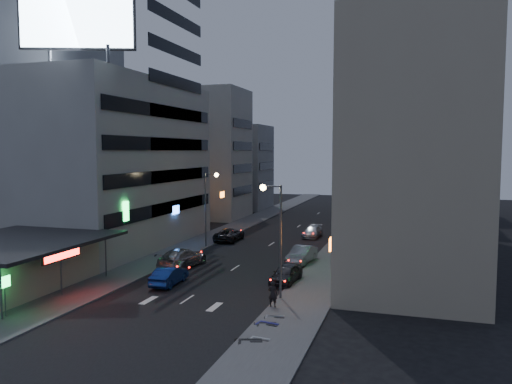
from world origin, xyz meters
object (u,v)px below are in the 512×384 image
at_px(parked_car_right_near, 286,274).
at_px(parked_car_right_mid, 301,255).
at_px(scooter_black_a, 262,329).
at_px(scooter_blue, 280,315).
at_px(parked_car_left, 229,234).
at_px(scooter_silver_a, 271,330).
at_px(scooter_silver_b, 285,308).
at_px(road_car_blue, 169,276).
at_px(parked_car_right_far, 312,232).
at_px(scooter_black_b, 277,314).
at_px(person, 273,294).
at_px(road_car_silver, 182,258).

xyz_separation_m(parked_car_right_near, parked_car_right_mid, (-0.32, 7.12, 0.05)).
relative_size(scooter_black_a, scooter_blue, 0.98).
xyz_separation_m(parked_car_left, scooter_blue, (12.91, -25.78, -0.03)).
bearing_deg(scooter_blue, parked_car_right_near, 23.41).
height_order(parked_car_right_near, scooter_black_a, parked_car_right_near).
relative_size(parked_car_left, scooter_silver_a, 3.20).
bearing_deg(scooter_silver_b, road_car_blue, 59.17).
height_order(parked_car_right_far, scooter_black_b, parked_car_right_far).
bearing_deg(parked_car_right_far, road_car_blue, -102.88).
relative_size(parked_car_right_near, scooter_silver_a, 2.61).
height_order(parked_car_right_mid, road_car_blue, parked_car_right_mid).
xyz_separation_m(parked_car_right_near, scooter_silver_a, (2.18, -12.07, -0.11)).
height_order(parked_car_right_far, person, person).
xyz_separation_m(parked_car_right_mid, parked_car_left, (-10.55, 8.99, -0.05)).
height_order(road_car_silver, scooter_silver_b, road_car_silver).
bearing_deg(scooter_black_b, scooter_silver_a, 171.91).
bearing_deg(scooter_silver_b, parked_car_right_far, 1.60).
bearing_deg(scooter_silver_b, parked_car_left, 21.69).
distance_m(parked_car_right_near, scooter_silver_b, 8.35).
relative_size(parked_car_right_near, road_car_blue, 1.00).
height_order(person, scooter_blue, person).
height_order(road_car_silver, scooter_silver_a, road_car_silver).
bearing_deg(road_car_blue, scooter_black_a, 136.55).
bearing_deg(person, scooter_black_b, 112.07).
height_order(parked_car_left, road_car_silver, road_car_silver).
relative_size(parked_car_right_near, person, 2.49).
relative_size(parked_car_right_mid, scooter_black_b, 2.75).
bearing_deg(road_car_blue, scooter_silver_a, 138.30).
height_order(road_car_blue, scooter_blue, road_car_blue).
xyz_separation_m(parked_car_right_mid, parked_car_right_far, (-1.77, 14.29, -0.13)).
xyz_separation_m(road_car_silver, scooter_silver_b, (12.24, -10.56, -0.19)).
bearing_deg(parked_car_right_near, parked_car_right_far, 100.47).
bearing_deg(road_car_blue, parked_car_right_near, -161.85).
bearing_deg(parked_car_right_far, road_car_silver, -111.37).
distance_m(scooter_black_a, scooter_silver_a, 0.52).
relative_size(parked_car_right_far, road_car_silver, 0.78).
relative_size(road_car_blue, scooter_silver_b, 2.46).
bearing_deg(road_car_blue, parked_car_left, -85.97).
xyz_separation_m(parked_car_right_mid, scooter_black_b, (2.07, -16.50, -0.14)).
bearing_deg(parked_car_right_near, scooter_silver_a, -74.84).
bearing_deg(road_car_blue, parked_car_right_far, -107.40).
xyz_separation_m(parked_car_right_near, person, (0.72, -6.52, 0.25)).
distance_m(road_car_blue, road_car_silver, 5.94).
bearing_deg(road_car_silver, scooter_black_b, 140.93).
height_order(parked_car_right_near, scooter_black_b, parked_car_right_near).
xyz_separation_m(scooter_silver_a, scooter_blue, (-0.14, 2.40, 0.08)).
distance_m(road_car_blue, scooter_silver_b, 11.66).
xyz_separation_m(parked_car_right_near, parked_car_left, (-10.87, 16.12, -0.00)).
relative_size(scooter_blue, scooter_silver_b, 1.10).
bearing_deg(parked_car_right_near, person, -78.80).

